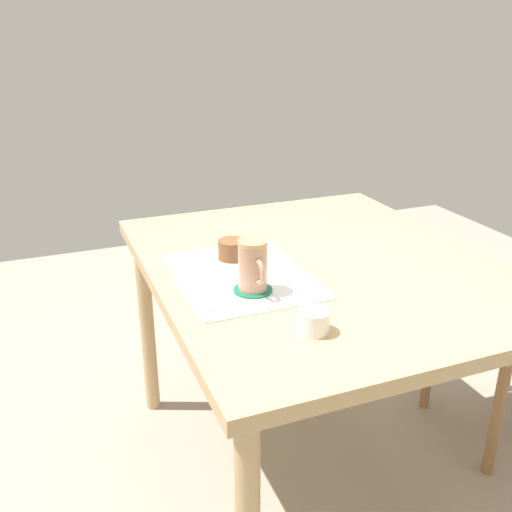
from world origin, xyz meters
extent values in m
cube|color=#9E9384|center=(0.00, 0.00, -0.01)|extent=(4.40, 4.40, 0.02)
cylinder|color=tan|center=(-0.50, -0.40, 0.34)|extent=(0.05, 0.05, 0.68)
cylinder|color=tan|center=(-0.50, 0.40, 0.34)|extent=(0.05, 0.05, 0.68)
cube|color=tan|center=(0.00, 0.00, 0.70)|extent=(1.10, 0.92, 0.04)
cylinder|color=#997047|center=(0.23, 0.51, 0.21)|extent=(0.04, 0.04, 0.41)
cylinder|color=#997047|center=(-0.13, 0.53, 0.21)|extent=(0.04, 0.04, 0.41)
cylinder|color=#997047|center=(-0.10, 0.89, 0.21)|extent=(0.04, 0.04, 0.41)
cube|color=white|center=(0.01, -0.23, 0.72)|extent=(0.42, 0.33, 0.00)
cylinder|color=silver|center=(-0.07, -0.23, 0.72)|extent=(0.14, 0.14, 0.01)
cylinder|color=brown|center=(-0.07, -0.23, 0.76)|extent=(0.08, 0.08, 0.05)
cylinder|color=#196B4C|center=(0.11, -0.24, 0.72)|extent=(0.10, 0.10, 0.00)
cylinder|color=tan|center=(0.11, -0.24, 0.78)|extent=(0.07, 0.07, 0.12)
cylinder|color=tan|center=(0.11, -0.24, 0.84)|extent=(0.07, 0.07, 0.01)
torus|color=tan|center=(0.15, -0.24, 0.78)|extent=(0.06, 0.01, 0.06)
cylinder|color=silver|center=(0.11, -0.37, 0.72)|extent=(0.13, 0.01, 0.01)
cylinder|color=white|center=(0.34, -0.19, 0.74)|extent=(0.07, 0.07, 0.05)
camera|label=1|loc=(1.27, -0.69, 1.32)|focal=40.00mm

